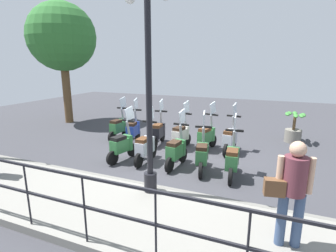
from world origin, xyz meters
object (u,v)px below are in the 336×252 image
at_px(tree_large, 62,38).
at_px(scooter_near_0, 232,159).
at_px(lamp_post_near, 149,101).
at_px(scooter_near_3, 146,146).
at_px(scooter_far_2, 181,134).
at_px(scooter_far_0, 230,138).
at_px(scooter_near_4, 122,145).
at_px(scooter_far_4, 133,129).
at_px(scooter_far_1, 207,136).
at_px(scooter_far_3, 159,131).
at_px(scooter_far_5, 119,127).
at_px(potted_palm, 294,130).
at_px(scooter_near_2, 176,150).
at_px(scooter_near_1, 202,154).
at_px(pedestrian_with_bag, 292,187).

xyz_separation_m(tree_large, scooter_near_0, (-3.33, -8.14, -3.35)).
xyz_separation_m(lamp_post_near, scooter_near_0, (1.64, -1.41, -1.55)).
height_order(scooter_near_3, scooter_far_2, same).
distance_m(scooter_far_0, scooter_far_2, 1.56).
height_order(lamp_post_near, scooter_near_0, lamp_post_near).
relative_size(scooter_near_3, scooter_far_2, 1.00).
height_order(scooter_near_4, scooter_far_4, same).
bearing_deg(scooter_far_1, scooter_far_3, 107.78).
relative_size(scooter_far_0, scooter_far_5, 1.00).
relative_size(tree_large, potted_palm, 5.06).
relative_size(scooter_near_2, scooter_far_3, 1.00).
bearing_deg(scooter_near_0, lamp_post_near, 134.39).
xyz_separation_m(scooter_near_4, scooter_far_3, (1.76, -0.34, 0.00)).
bearing_deg(scooter_far_2, scooter_near_1, -134.24).
bearing_deg(scooter_near_0, tree_large, 62.82).
bearing_deg(scooter_far_5, scooter_far_2, -89.60).
distance_m(scooter_near_0, scooter_far_1, 2.11).
bearing_deg(scooter_far_4, scooter_near_3, -149.85).
relative_size(lamp_post_near, scooter_near_2, 2.77).
bearing_deg(lamp_post_near, pedestrian_with_bag, -106.05).
bearing_deg(scooter_near_4, lamp_post_near, -121.72).
distance_m(tree_large, scooter_near_0, 9.41).
xyz_separation_m(scooter_near_0, scooter_near_3, (0.08, 2.41, 0.00)).
relative_size(tree_large, scooter_far_5, 3.48).
bearing_deg(scooter_near_3, scooter_near_2, -87.24).
bearing_deg(scooter_near_4, pedestrian_with_bag, -106.86).
relative_size(scooter_far_0, scooter_far_1, 1.00).
bearing_deg(scooter_near_4, scooter_far_1, -35.29).
bearing_deg(scooter_near_1, scooter_near_3, 78.73).
bearing_deg(pedestrian_with_bag, scooter_near_0, 14.94).
xyz_separation_m(pedestrian_with_bag, scooter_near_1, (2.46, 1.94, -0.60)).
height_order(tree_large, scooter_far_0, tree_large).
distance_m(scooter_near_0, scooter_near_4, 3.09).
xyz_separation_m(tree_large, scooter_near_3, (-3.24, -5.73, -3.35)).
distance_m(pedestrian_with_bag, scooter_far_5, 6.92).
height_order(pedestrian_with_bag, scooter_near_0, pedestrian_with_bag).
distance_m(scooter_near_2, scooter_far_3, 2.04).
distance_m(scooter_near_2, scooter_far_0, 2.05).
distance_m(scooter_near_2, scooter_far_4, 2.65).
relative_size(scooter_near_0, scooter_near_3, 1.00).
height_order(lamp_post_near, scooter_far_5, lamp_post_near).
distance_m(scooter_near_2, scooter_near_4, 1.60).
bearing_deg(scooter_near_4, scooter_near_0, -77.29).
relative_size(pedestrian_with_bag, scooter_near_4, 1.03).
distance_m(tree_large, scooter_near_2, 8.11).
height_order(scooter_far_2, scooter_far_3, same).
xyz_separation_m(scooter_near_2, scooter_far_4, (1.50, 2.18, 0.00)).
distance_m(pedestrian_with_bag, scooter_far_1, 4.79).
bearing_deg(scooter_near_1, scooter_far_5, 54.01).
bearing_deg(scooter_near_2, scooter_far_0, -28.05).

